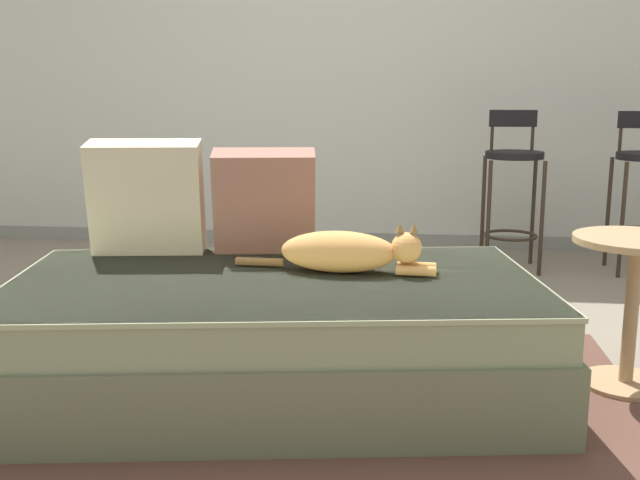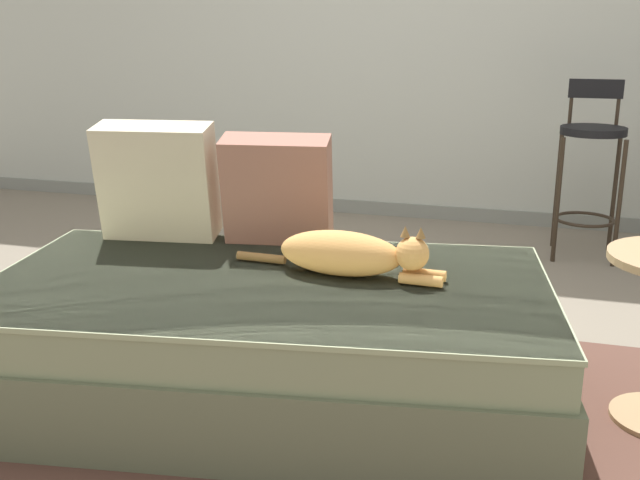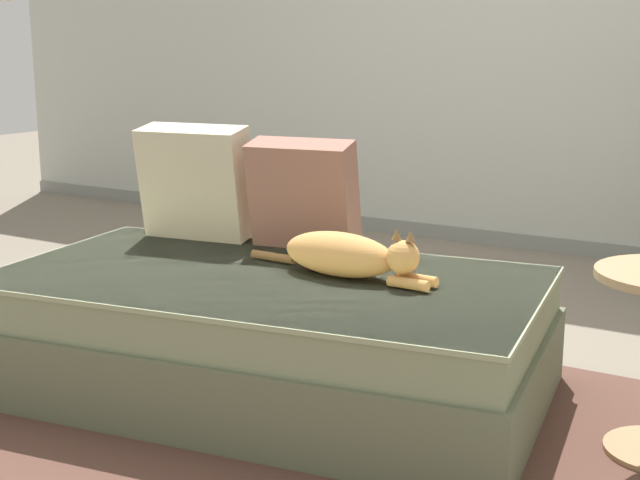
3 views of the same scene
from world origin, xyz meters
The scene contains 10 objects.
ground_plane centered at (0.00, 0.00, 0.00)m, with size 16.00×16.00×0.00m, color slate.
wall_back_panel centered at (0.00, 2.25, 1.30)m, with size 8.00×0.10×2.60m, color #B7BCB2.
wall_baseboard_trim centered at (0.00, 2.20, 0.04)m, with size 8.00×0.02×0.09m, color gray.
area_rug centered at (0.00, -0.70, 0.00)m, with size 2.56×2.13×0.01m, color brown.
couch centered at (0.00, -0.40, 0.21)m, with size 2.00×1.29×0.42m.
throw_pillow_corner centered at (-0.57, -0.06, 0.65)m, with size 0.47×0.28×0.46m.
throw_pillow_middle centered at (-0.11, 0.01, 0.63)m, with size 0.43×0.28×0.42m.
cat centered at (0.25, -0.28, 0.50)m, with size 0.74×0.19×0.19m.
bar_stool_near_window centered at (1.10, 1.62, 0.55)m, with size 0.34×0.34×0.95m.
side_table centered at (1.27, -0.21, 0.36)m, with size 0.44×0.44×0.56m.
Camera 1 is at (0.43, -2.91, 1.07)m, focal length 42.00 mm.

